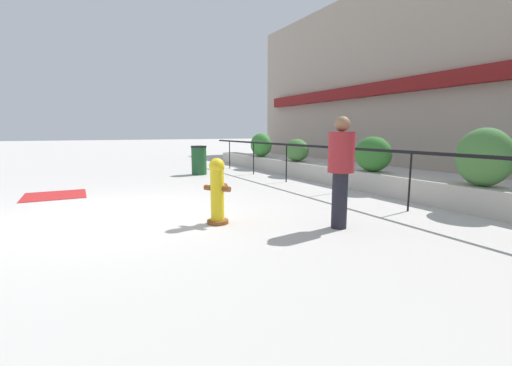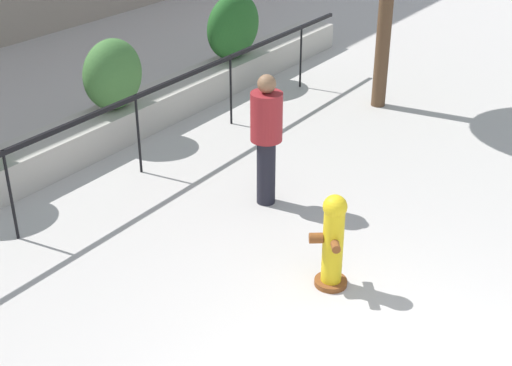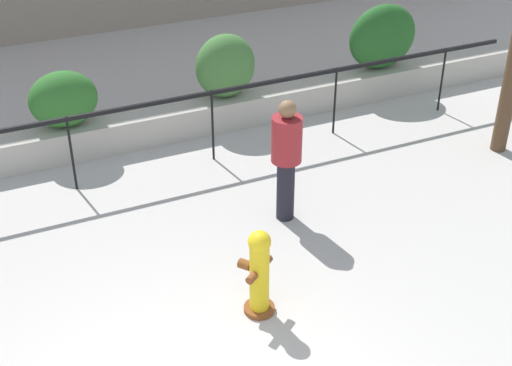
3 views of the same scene
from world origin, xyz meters
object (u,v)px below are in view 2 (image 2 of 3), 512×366
object	(u,v)px
fire_hydrant	(333,241)
pedestrian	(266,132)
hedge_bush_3	(113,74)
hedge_bush_4	(233,26)

from	to	relation	value
fire_hydrant	pedestrian	xyz separation A→B (m)	(1.13, 1.59, 0.44)
pedestrian	fire_hydrant	bearing A→B (deg)	-125.43
fire_hydrant	hedge_bush_3	bearing A→B (deg)	71.59
hedge_bush_3	fire_hydrant	distance (m)	4.89
hedge_bush_3	pedestrian	xyz separation A→B (m)	(-0.41, -3.03, -0.05)
hedge_bush_3	fire_hydrant	xyz separation A→B (m)	(-1.54, -4.62, -0.48)
hedge_bush_4	fire_hydrant	distance (m)	6.54
hedge_bush_4	pedestrian	world-z (taller)	pedestrian
hedge_bush_3	hedge_bush_4	bearing A→B (deg)	0.00
fire_hydrant	hedge_bush_4	bearing A→B (deg)	45.16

